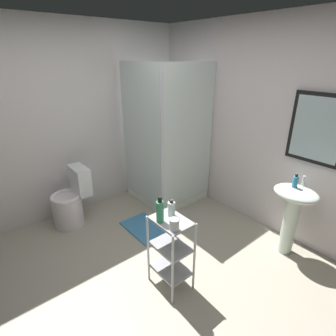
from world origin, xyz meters
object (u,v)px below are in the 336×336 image
at_px(hand_soap_bottle, 295,182).
at_px(body_wash_bottle_green, 160,211).
at_px(shower_stall, 166,172).
at_px(bath_mat, 145,228).
at_px(rinse_cup, 174,225).
at_px(lotion_bottle_white, 171,209).
at_px(pedestal_sink, 293,207).
at_px(storage_cart, 171,248).
at_px(toilet, 71,202).

distance_m(hand_soap_bottle, body_wash_bottle_green, 1.47).
height_order(shower_stall, bath_mat, shower_stall).
bearing_deg(bath_mat, rinse_cup, -20.79).
bearing_deg(lotion_bottle_white, shower_stall, 142.51).
bearing_deg(shower_stall, hand_soap_bottle, 9.05).
relative_size(pedestal_sink, hand_soap_bottle, 5.52).
height_order(pedestal_sink, rinse_cup, rinse_cup).
xyz_separation_m(hand_soap_bottle, lotion_bottle_white, (-0.49, -1.25, -0.06)).
relative_size(pedestal_sink, bath_mat, 1.35).
xyz_separation_m(pedestal_sink, storage_cart, (-0.46, -1.31, -0.14)).
bearing_deg(hand_soap_bottle, pedestal_sink, 18.58).
xyz_separation_m(toilet, bath_mat, (0.71, 0.65, -0.31)).
distance_m(body_wash_bottle_green, rinse_cup, 0.18).
bearing_deg(shower_stall, lotion_bottle_white, -37.49).
relative_size(body_wash_bottle_green, lotion_bottle_white, 1.50).
xyz_separation_m(pedestal_sink, body_wash_bottle_green, (-0.51, -1.40, 0.27)).
xyz_separation_m(toilet, body_wash_bottle_green, (1.58, 0.24, 0.53)).
bearing_deg(rinse_cup, shower_stall, 142.98).
height_order(hand_soap_bottle, body_wash_bottle_green, body_wash_bottle_green).
relative_size(pedestal_sink, rinse_cup, 7.87).
bearing_deg(toilet, body_wash_bottle_green, 8.73).
height_order(hand_soap_bottle, rinse_cup, hand_soap_bottle).
relative_size(shower_stall, pedestal_sink, 2.47).
bearing_deg(bath_mat, body_wash_bottle_green, -25.33).
bearing_deg(body_wash_bottle_green, hand_soap_bottle, 71.03).
bearing_deg(hand_soap_bottle, shower_stall, -170.95).
relative_size(body_wash_bottle_green, rinse_cup, 2.38).
distance_m(storage_cart, bath_mat, 1.06).
relative_size(hand_soap_bottle, body_wash_bottle_green, 0.60).
relative_size(pedestal_sink, storage_cart, 1.09).
bearing_deg(shower_stall, storage_cart, -37.70).
distance_m(pedestal_sink, hand_soap_bottle, 0.30).
xyz_separation_m(toilet, storage_cart, (1.62, 0.33, 0.12)).
height_order(storage_cart, bath_mat, storage_cart).
bearing_deg(toilet, pedestal_sink, 38.24).
distance_m(toilet, lotion_bottle_white, 1.69).
bearing_deg(body_wash_bottle_green, storage_cart, 64.31).
height_order(storage_cart, hand_soap_bottle, hand_soap_bottle).
xyz_separation_m(body_wash_bottle_green, bath_mat, (-0.87, 0.41, -0.84)).
bearing_deg(body_wash_bottle_green, bath_mat, 154.67).
distance_m(storage_cart, hand_soap_bottle, 1.44).
relative_size(storage_cart, body_wash_bottle_green, 3.02).
bearing_deg(shower_stall, toilet, -102.36).
xyz_separation_m(body_wash_bottle_green, lotion_bottle_white, (-0.01, 0.14, -0.03)).
xyz_separation_m(pedestal_sink, rinse_cup, (-0.34, -1.38, 0.21)).
bearing_deg(lotion_bottle_white, rinse_cup, -33.53).
bearing_deg(hand_soap_bottle, storage_cart, -108.50).
relative_size(body_wash_bottle_green, bath_mat, 0.41).
xyz_separation_m(hand_soap_bottle, rinse_cup, (-0.31, -1.37, -0.08)).
distance_m(toilet, rinse_cup, 1.83).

